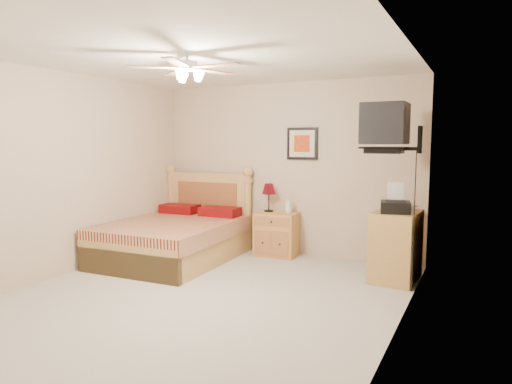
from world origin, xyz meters
TOP-DOWN VIEW (x-y plane):
  - floor at (0.00, 0.00)m, footprint 4.50×4.50m
  - ceiling at (0.00, 0.00)m, footprint 4.00×4.50m
  - wall_back at (0.00, 2.25)m, footprint 4.00×0.04m
  - wall_left at (-2.00, 0.00)m, footprint 0.04×4.50m
  - wall_right at (2.00, 0.00)m, footprint 0.04×4.50m
  - bed at (-1.22, 1.12)m, footprint 1.60×2.05m
  - nightstand at (-0.03, 2.00)m, footprint 0.61×0.48m
  - table_lamp at (-0.18, 2.05)m, footprint 0.22×0.22m
  - lotion_bottle at (0.14, 2.05)m, footprint 0.10×0.10m
  - framed_picture at (0.27, 2.23)m, footprint 0.46×0.04m
  - dresser at (1.73, 1.56)m, footprint 0.53×0.73m
  - fax_machine at (1.73, 1.44)m, footprint 0.39×0.41m
  - magazine_lower at (1.69, 1.81)m, footprint 0.20×0.25m
  - magazine_upper at (1.68, 1.83)m, footprint 0.33×0.36m
  - wall_tv at (1.75, 1.34)m, footprint 0.56×0.46m
  - ceiling_fan at (0.00, -0.20)m, footprint 1.14×1.14m

SIDE VIEW (x-z plane):
  - floor at x=0.00m, z-range 0.00..0.00m
  - nightstand at x=-0.03m, z-range 0.00..0.63m
  - dresser at x=1.73m, z-range 0.00..0.83m
  - bed at x=-1.22m, z-range 0.00..1.28m
  - lotion_bottle at x=0.14m, z-range 0.63..0.87m
  - table_lamp at x=-0.18m, z-range 0.63..1.04m
  - magazine_lower at x=1.69m, z-range 0.83..0.85m
  - magazine_upper at x=1.68m, z-range 0.85..0.87m
  - fax_machine at x=1.73m, z-range 0.83..1.18m
  - wall_back at x=0.00m, z-range 0.00..2.50m
  - wall_left at x=-2.00m, z-range 0.00..2.50m
  - wall_right at x=2.00m, z-range 0.00..2.50m
  - framed_picture at x=0.27m, z-range 1.39..1.85m
  - wall_tv at x=1.75m, z-range 1.52..2.10m
  - ceiling_fan at x=0.00m, z-range 2.22..2.50m
  - ceiling at x=0.00m, z-range 2.48..2.52m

